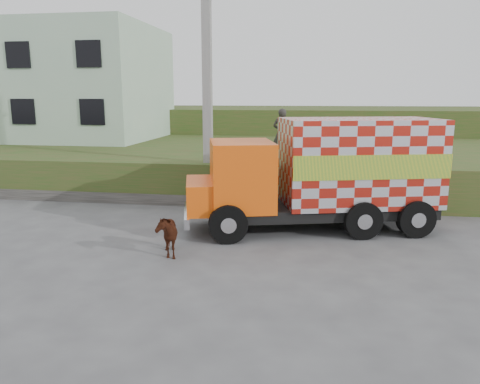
% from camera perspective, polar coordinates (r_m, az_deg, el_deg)
% --- Properties ---
extents(ground, '(120.00, 120.00, 0.00)m').
position_cam_1_polar(ground, '(12.57, -4.02, -6.22)').
color(ground, '#474749').
rests_on(ground, ground).
extents(embankment, '(40.00, 12.00, 1.50)m').
position_cam_1_polar(embankment, '(22.04, 1.84, 3.59)').
color(embankment, '#294F1A').
rests_on(embankment, ground).
extents(embankment_far, '(40.00, 12.00, 3.00)m').
position_cam_1_polar(embankment_far, '(33.84, 4.45, 7.68)').
color(embankment_far, '#294F1A').
rests_on(embankment_far, ground).
extents(retaining_strip, '(16.00, 0.50, 0.40)m').
position_cam_1_polar(retaining_strip, '(16.94, -7.42, -0.88)').
color(retaining_strip, '#595651').
rests_on(retaining_strip, ground).
extents(building, '(10.00, 8.00, 6.00)m').
position_cam_1_polar(building, '(28.22, -20.56, 12.29)').
color(building, '#A4C0A4').
rests_on(building, embankment).
extents(utility_pole, '(1.20, 0.30, 8.00)m').
position_cam_1_polar(utility_pole, '(16.67, -4.00, 12.41)').
color(utility_pole, gray).
rests_on(utility_pole, ground).
extents(cargo_truck, '(7.55, 4.05, 3.22)m').
position_cam_1_polar(cargo_truck, '(13.73, 10.37, 2.27)').
color(cargo_truck, black).
rests_on(cargo_truck, ground).
extents(cow, '(1.04, 1.40, 1.08)m').
position_cam_1_polar(cow, '(11.67, -9.08, -5.00)').
color(cow, '#331D0C').
rests_on(cow, ground).
extents(pedestrian, '(0.74, 0.54, 1.88)m').
position_cam_1_polar(pedestrian, '(18.06, 5.12, 7.15)').
color(pedestrian, '#2C2927').
rests_on(pedestrian, embankment).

